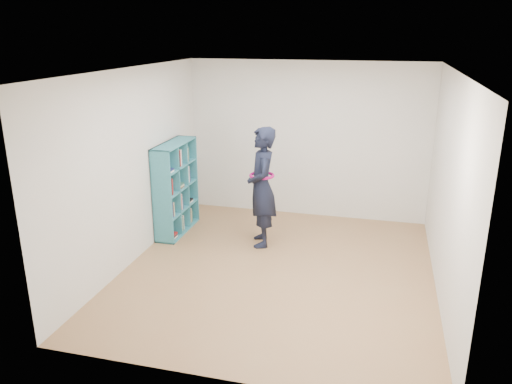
# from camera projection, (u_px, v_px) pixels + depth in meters

# --- Properties ---
(floor) EXTENTS (4.50, 4.50, 0.00)m
(floor) POSITION_uv_depth(u_px,v_px,m) (278.00, 271.00, 6.63)
(floor) COLOR #9B6E46
(floor) RESTS_ON ground
(ceiling) EXTENTS (4.50, 4.50, 0.00)m
(ceiling) POSITION_uv_depth(u_px,v_px,m) (281.00, 70.00, 5.83)
(ceiling) COLOR white
(ceiling) RESTS_ON wall_back
(wall_left) EXTENTS (0.02, 4.50, 2.60)m
(wall_left) POSITION_uv_depth(u_px,v_px,m) (134.00, 167.00, 6.70)
(wall_left) COLOR silver
(wall_left) RESTS_ON floor
(wall_right) EXTENTS (0.02, 4.50, 2.60)m
(wall_right) POSITION_uv_depth(u_px,v_px,m) (448.00, 189.00, 5.75)
(wall_right) COLOR silver
(wall_right) RESTS_ON floor
(wall_back) EXTENTS (4.00, 0.02, 2.60)m
(wall_back) POSITION_uv_depth(u_px,v_px,m) (307.00, 140.00, 8.30)
(wall_back) COLOR silver
(wall_back) RESTS_ON floor
(wall_front) EXTENTS (4.00, 0.02, 2.60)m
(wall_front) POSITION_uv_depth(u_px,v_px,m) (223.00, 250.00, 4.16)
(wall_front) COLOR silver
(wall_front) RESTS_ON floor
(bookshelf) EXTENTS (0.31, 1.07, 1.43)m
(bookshelf) POSITION_uv_depth(u_px,v_px,m) (174.00, 189.00, 7.74)
(bookshelf) COLOR teal
(bookshelf) RESTS_ON floor
(person) EXTENTS (0.60, 0.74, 1.76)m
(person) POSITION_uv_depth(u_px,v_px,m) (262.00, 187.00, 7.21)
(person) COLOR black
(person) RESTS_ON floor
(smartphone) EXTENTS (0.06, 0.09, 0.14)m
(smartphone) POSITION_uv_depth(u_px,v_px,m) (251.00, 178.00, 7.24)
(smartphone) COLOR silver
(smartphone) RESTS_ON person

